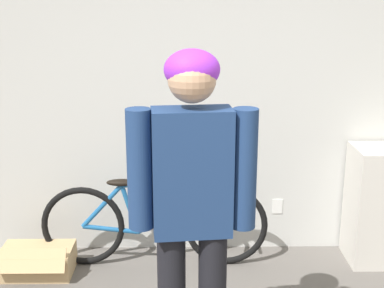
# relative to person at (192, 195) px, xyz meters

# --- Properties ---
(wall_back) EXTENTS (8.00, 0.07, 2.60)m
(wall_back) POSITION_rel_person_xyz_m (0.14, 1.53, 0.27)
(wall_back) COLOR silver
(wall_back) RESTS_ON ground_plane
(person) EXTENTS (0.62, 0.25, 1.73)m
(person) POSITION_rel_person_xyz_m (0.00, 0.00, 0.00)
(person) COLOR black
(person) RESTS_ON ground_plane
(bicycle) EXTENTS (1.68, 0.46, 0.69)m
(bicycle) POSITION_rel_person_xyz_m (-0.26, 1.22, -0.69)
(bicycle) COLOR black
(bicycle) RESTS_ON ground_plane
(cardboard_box) EXTENTS (0.52, 0.38, 0.25)m
(cardboard_box) POSITION_rel_person_xyz_m (-1.11, 1.10, -0.93)
(cardboard_box) COLOR tan
(cardboard_box) RESTS_ON ground_plane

